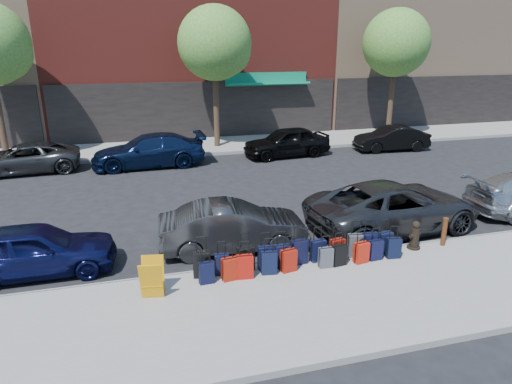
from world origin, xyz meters
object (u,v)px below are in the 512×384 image
object	(u,v)px
car_far_0	(24,158)
car_far_2	(287,142)
car_near_2	(394,206)
tree_right	(398,45)
suitcase_front_5	(299,252)
tree_center	(217,45)
car_near_1	(233,227)
car_far_3	(391,139)
fire_hydrant	(415,236)
car_near_0	(34,250)
bollard	(444,231)
display_rack	(152,278)
car_far_1	(149,151)

from	to	relation	value
car_far_0	car_far_2	bearing A→B (deg)	84.18
car_near_2	car_far_0	xyz separation A→B (m)	(-12.41, 10.13, -0.11)
tree_right	suitcase_front_5	xyz separation A→B (m)	(-11.17, -14.26, -4.94)
tree_center	car_near_1	world-z (taller)	tree_center
tree_center	car_far_3	distance (m)	10.43
tree_right	fire_hydrant	world-z (taller)	tree_right
tree_right	car_far_0	world-z (taller)	tree_right
car_near_1	car_far_0	world-z (taller)	car_near_1
car_near_1	car_far_2	world-z (taller)	car_far_2
car_near_0	car_far_0	distance (m)	10.54
tree_right	car_near_1	xyz separation A→B (m)	(-12.55, -12.68, -4.73)
bollard	car_far_2	size ratio (longest dim) A/B	0.19
tree_center	car_near_0	world-z (taller)	tree_center
suitcase_front_5	car_near_1	distance (m)	2.11
display_rack	bollard	bearing A→B (deg)	14.23
car_near_0	car_far_3	world-z (taller)	car_near_0
car_far_2	car_far_3	distance (m)	5.86
tree_center	tree_right	world-z (taller)	same
bollard	car_far_0	distance (m)	17.57
suitcase_front_5	car_far_2	bearing A→B (deg)	67.97
car_near_1	car_far_0	bearing A→B (deg)	39.20
bollard	display_rack	distance (m)	8.08
car_near_0	car_far_2	size ratio (longest dim) A/B	0.90
display_rack	car_far_2	xyz separation A→B (m)	(7.36, 12.21, 0.16)
car_near_1	car_near_2	size ratio (longest dim) A/B	0.75
car_far_0	car_far_3	distance (m)	18.14
car_far_0	car_far_1	xyz separation A→B (m)	(5.42, -0.40, 0.10)
display_rack	car_near_2	world-z (taller)	car_near_2
car_near_1	suitcase_front_5	bearing A→B (deg)	-135.09
tree_right	car_near_2	distance (m)	15.33
suitcase_front_5	bollard	distance (m)	4.32
tree_center	tree_right	xyz separation A→B (m)	(10.50, 0.00, 0.00)
display_rack	car_near_2	distance (m)	7.83
tree_center	car_near_2	distance (m)	13.76
car_far_1	car_far_3	bearing A→B (deg)	88.13
bollard	car_far_0	xyz separation A→B (m)	(-12.99, 11.84, 0.08)
car_near_0	tree_center	bearing A→B (deg)	-29.46
car_near_1	car_near_2	xyz separation A→B (m)	(5.12, 0.09, 0.08)
car_near_0	car_far_3	size ratio (longest dim) A/B	1.00
suitcase_front_5	car_near_0	distance (m)	6.70
tree_right	car_far_1	world-z (taller)	tree_right
bollard	car_far_3	bearing A→B (deg)	65.61
fire_hydrant	bollard	bearing A→B (deg)	-22.01
car_far_0	car_near_2	bearing A→B (deg)	46.01
car_far_1	car_far_2	world-z (taller)	car_far_1
tree_center	tree_right	distance (m)	10.50
suitcase_front_5	bollard	size ratio (longest dim) A/B	1.24
car_near_1	tree_center	bearing A→B (deg)	-5.47
tree_right	display_rack	xyz separation A→B (m)	(-14.91, -14.89, -4.82)
car_near_1	car_near_2	world-z (taller)	car_near_2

